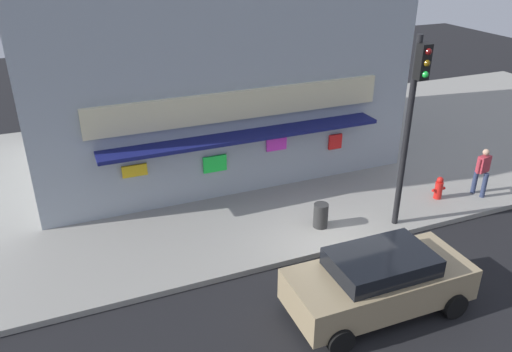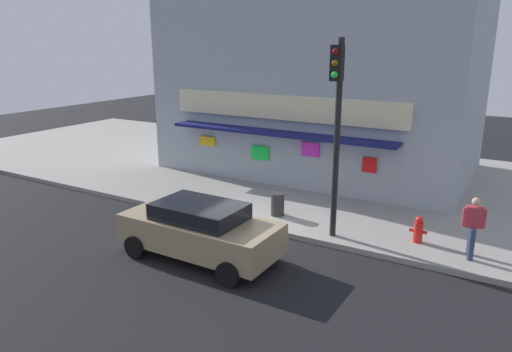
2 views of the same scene
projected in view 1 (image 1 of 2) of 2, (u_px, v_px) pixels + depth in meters
ground_plane at (333, 254)px, 14.58m from camera, size 61.44×61.44×0.00m
sidewalk at (246, 162)px, 20.16m from camera, size 40.96×13.52×0.17m
corner_building at (203, 44)px, 18.96m from camera, size 12.97×8.70×8.76m
traffic_light at (412, 111)px, 14.14m from camera, size 0.32×0.58×5.74m
fire_hydrant at (439, 188)px, 17.09m from camera, size 0.50×0.26×0.79m
trash_can at (321, 215)px, 15.45m from camera, size 0.45×0.45×0.77m
pedestrian at (482, 170)px, 17.07m from camera, size 0.59×0.55×1.69m
parked_car_tan at (379, 281)px, 12.13m from camera, size 4.47×2.12×1.59m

